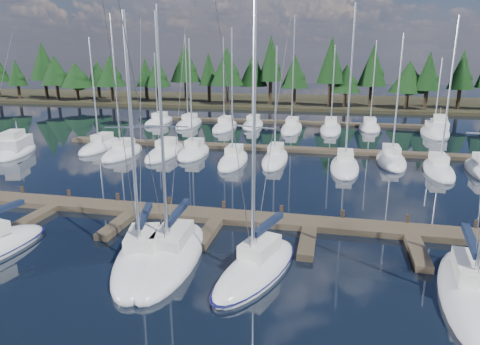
% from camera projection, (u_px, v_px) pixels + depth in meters
% --- Properties ---
extents(ground, '(260.00, 260.00, 0.00)m').
position_uv_depth(ground, '(253.00, 172.00, 40.03)').
color(ground, black).
rests_on(ground, ground).
extents(far_shore, '(220.00, 30.00, 0.60)m').
position_uv_depth(far_shore, '(303.00, 102.00, 96.40)').
color(far_shore, '#2B2818').
rests_on(far_shore, ground).
extents(main_dock, '(44.00, 6.13, 0.90)m').
position_uv_depth(main_dock, '(218.00, 219.00, 28.07)').
color(main_dock, '#4C402F').
rests_on(main_dock, ground).
extents(back_docks, '(50.00, 21.80, 0.40)m').
position_uv_depth(back_docks, '(280.00, 134.00, 58.40)').
color(back_docks, '#4C402F').
rests_on(back_docks, ground).
extents(front_sailboat_2, '(4.76, 8.49, 13.37)m').
position_uv_depth(front_sailboat_2, '(142.00, 259.00, 22.43)').
color(front_sailboat_2, silver).
rests_on(front_sailboat_2, ground).
extents(front_sailboat_3, '(3.36, 9.10, 13.37)m').
position_uv_depth(front_sailboat_3, '(171.00, 256.00, 22.79)').
color(front_sailboat_3, silver).
rests_on(front_sailboat_3, ground).
extents(front_sailboat_4, '(4.68, 8.07, 13.68)m').
position_uv_depth(front_sailboat_4, '(257.00, 268.00, 21.48)').
color(front_sailboat_4, silver).
rests_on(front_sailboat_4, ground).
extents(front_sailboat_5, '(3.65, 9.33, 13.86)m').
position_uv_depth(front_sailboat_5, '(470.00, 293.00, 19.27)').
color(front_sailboat_5, silver).
rests_on(front_sailboat_5, ground).
extents(back_sailboat_rows, '(43.86, 31.83, 16.57)m').
position_uv_depth(back_sailboat_rows, '(272.00, 140.00, 53.92)').
color(back_sailboat_rows, silver).
rests_on(back_sailboat_rows, ground).
extents(motor_yacht_left, '(5.33, 8.99, 4.26)m').
position_uv_depth(motor_yacht_left, '(16.00, 149.00, 47.48)').
color(motor_yacht_left, silver).
rests_on(motor_yacht_left, ground).
extents(motor_yacht_right, '(4.16, 9.02, 4.34)m').
position_uv_depth(motor_yacht_right, '(439.00, 130.00, 59.10)').
color(motor_yacht_right, silver).
rests_on(motor_yacht_right, ground).
extents(tree_line, '(185.78, 12.27, 13.85)m').
position_uv_depth(tree_line, '(318.00, 72.00, 84.52)').
color(tree_line, black).
rests_on(tree_line, far_shore).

